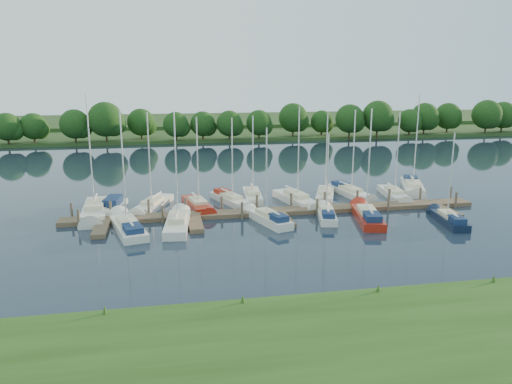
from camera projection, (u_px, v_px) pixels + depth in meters
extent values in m
plane|color=#1A2435|center=(299.00, 240.00, 40.29)|extent=(260.00, 260.00, 0.00)
cube|color=#224313|center=(384.00, 336.00, 24.91)|extent=(90.00, 10.00, 0.50)
cube|color=brown|center=(277.00, 211.00, 47.90)|extent=(40.00, 2.00, 0.40)
cube|color=brown|center=(101.00, 230.00, 42.19)|extent=(1.20, 4.00, 0.40)
cube|color=brown|center=(196.00, 225.00, 43.61)|extent=(1.20, 4.00, 0.40)
cube|color=brown|center=(284.00, 220.00, 45.03)|extent=(1.20, 4.00, 0.40)
cube|color=brown|center=(368.00, 216.00, 46.44)|extent=(1.20, 4.00, 0.40)
cube|color=brown|center=(446.00, 211.00, 47.86)|extent=(1.20, 4.00, 0.40)
cylinder|color=#473D33|center=(72.00, 213.00, 45.68)|extent=(0.24, 0.24, 2.00)
cylinder|color=#473D33|center=(111.00, 212.00, 46.29)|extent=(0.24, 0.24, 2.00)
cylinder|color=#473D33|center=(149.00, 210.00, 46.91)|extent=(0.24, 0.24, 2.00)
cylinder|color=#473D33|center=(186.00, 208.00, 47.52)|extent=(0.24, 0.24, 2.00)
cylinder|color=#473D33|center=(222.00, 206.00, 48.13)|extent=(0.24, 0.24, 2.00)
cylinder|color=#473D33|center=(257.00, 205.00, 48.74)|extent=(0.24, 0.24, 2.00)
cylinder|color=#473D33|center=(291.00, 203.00, 49.36)|extent=(0.24, 0.24, 2.00)
cylinder|color=#473D33|center=(325.00, 202.00, 49.97)|extent=(0.24, 0.24, 2.00)
cylinder|color=#473D33|center=(357.00, 200.00, 50.58)|extent=(0.24, 0.24, 2.00)
cylinder|color=#473D33|center=(389.00, 199.00, 51.19)|extent=(0.24, 0.24, 2.00)
cylinder|color=#473D33|center=(420.00, 197.00, 51.81)|extent=(0.24, 0.24, 2.00)
cylinder|color=#473D33|center=(450.00, 196.00, 52.42)|extent=(0.24, 0.24, 2.00)
cylinder|color=#473D33|center=(79.00, 221.00, 43.37)|extent=(0.24, 0.24, 2.00)
cylinder|color=#473D33|center=(163.00, 217.00, 44.65)|extent=(0.24, 0.24, 2.00)
cylinder|color=#473D33|center=(242.00, 213.00, 45.92)|extent=(0.24, 0.24, 2.00)
cylinder|color=#473D33|center=(317.00, 209.00, 47.20)|extent=(0.24, 0.24, 2.00)
cylinder|color=#473D33|center=(388.00, 205.00, 48.48)|extent=(0.24, 0.24, 2.00)
cylinder|color=#473D33|center=(456.00, 202.00, 49.75)|extent=(0.24, 0.24, 2.00)
cube|color=#234018|center=(211.00, 133.00, 112.00)|extent=(180.00, 30.00, 0.60)
cube|color=#324D21|center=(202.00, 121.00, 135.84)|extent=(220.00, 40.00, 1.40)
cylinder|color=#38281C|center=(3.00, 140.00, 90.87)|extent=(0.36, 0.36, 2.82)
sphere|color=#16380F|center=(0.00, 121.00, 90.09)|extent=(6.57, 6.57, 6.57)
sphere|color=#16380F|center=(10.00, 126.00, 90.74)|extent=(4.70, 4.70, 4.70)
cylinder|color=#38281C|center=(32.00, 141.00, 92.06)|extent=(0.36, 0.36, 2.17)
sphere|color=#16380F|center=(30.00, 127.00, 91.46)|extent=(5.06, 5.06, 5.06)
sphere|color=#16380F|center=(37.00, 130.00, 92.01)|extent=(3.62, 3.62, 3.62)
cylinder|color=#38281C|center=(73.00, 137.00, 94.96)|extent=(0.36, 0.36, 2.81)
sphere|color=#16380F|center=(72.00, 119.00, 94.17)|extent=(6.56, 6.56, 6.56)
sphere|color=#16380F|center=(80.00, 124.00, 94.83)|extent=(4.69, 4.69, 4.69)
cylinder|color=#38281C|center=(102.00, 140.00, 94.45)|extent=(0.36, 0.36, 2.10)
sphere|color=#16380F|center=(101.00, 126.00, 93.86)|extent=(4.90, 4.90, 4.90)
sphere|color=#16380F|center=(107.00, 129.00, 94.40)|extent=(3.50, 3.50, 3.50)
cylinder|color=#38281C|center=(140.00, 137.00, 95.31)|extent=(0.36, 0.36, 2.68)
sphere|color=#16380F|center=(139.00, 120.00, 94.56)|extent=(6.24, 6.24, 6.24)
sphere|color=#16380F|center=(147.00, 125.00, 95.20)|extent=(4.46, 4.46, 4.46)
cylinder|color=#38281C|center=(167.00, 137.00, 97.29)|extent=(0.36, 0.36, 2.50)
sphere|color=#16380F|center=(167.00, 121.00, 96.59)|extent=(5.83, 5.83, 5.83)
sphere|color=#16380F|center=(173.00, 125.00, 97.19)|extent=(4.17, 4.17, 4.17)
cylinder|color=#38281C|center=(198.00, 134.00, 100.28)|extent=(0.36, 0.36, 2.60)
sphere|color=#16380F|center=(197.00, 119.00, 99.56)|extent=(6.08, 6.08, 6.08)
sphere|color=#16380F|center=(204.00, 123.00, 100.18)|extent=(4.34, 4.34, 4.34)
cylinder|color=#38281C|center=(238.00, 134.00, 99.42)|extent=(0.36, 0.36, 2.84)
sphere|color=#16380F|center=(238.00, 117.00, 98.63)|extent=(6.62, 6.62, 6.62)
sphere|color=#16380F|center=(245.00, 121.00, 99.29)|extent=(4.73, 4.73, 4.73)
cylinder|color=#38281C|center=(261.00, 135.00, 99.46)|extent=(0.36, 0.36, 2.52)
sphere|color=#16380F|center=(261.00, 120.00, 98.75)|extent=(5.89, 5.89, 5.89)
sphere|color=#16380F|center=(267.00, 124.00, 99.36)|extent=(4.21, 4.21, 4.21)
cylinder|color=#38281C|center=(292.00, 135.00, 100.64)|extent=(0.36, 0.36, 2.15)
sphere|color=#16380F|center=(292.00, 122.00, 100.04)|extent=(5.03, 5.03, 5.03)
sphere|color=#16380F|center=(297.00, 126.00, 100.59)|extent=(3.59, 3.59, 3.59)
cylinder|color=#38281C|center=(316.00, 135.00, 101.86)|extent=(0.36, 0.36, 2.11)
sphere|color=#16380F|center=(317.00, 122.00, 101.27)|extent=(4.92, 4.92, 4.92)
sphere|color=#16380F|center=(321.00, 125.00, 101.81)|extent=(3.51, 3.51, 3.51)
cylinder|color=#38281C|center=(346.00, 133.00, 102.91)|extent=(0.36, 0.36, 2.71)
sphere|color=#16380F|center=(346.00, 117.00, 102.16)|extent=(6.33, 6.33, 6.33)
sphere|color=#16380F|center=(352.00, 121.00, 102.79)|extent=(4.52, 4.52, 4.52)
cylinder|color=#38281C|center=(377.00, 131.00, 105.91)|extent=(0.36, 0.36, 2.82)
sphere|color=#16380F|center=(378.00, 114.00, 105.13)|extent=(6.58, 6.58, 6.58)
sphere|color=#16380F|center=(384.00, 119.00, 105.78)|extent=(4.70, 4.70, 4.70)
cylinder|color=#38281C|center=(411.00, 133.00, 104.77)|extent=(0.36, 0.36, 2.29)
sphere|color=#16380F|center=(412.00, 119.00, 104.13)|extent=(5.34, 5.34, 5.34)
sphere|color=#16380F|center=(416.00, 123.00, 104.69)|extent=(3.82, 3.82, 3.82)
cylinder|color=#38281C|center=(422.00, 131.00, 107.56)|extent=(0.36, 0.36, 2.29)
sphere|color=#16380F|center=(423.00, 118.00, 106.91)|extent=(5.34, 5.34, 5.34)
sphere|color=#16380F|center=(427.00, 122.00, 107.48)|extent=(3.82, 3.82, 3.82)
cylinder|color=#38281C|center=(445.00, 129.00, 109.58)|extent=(0.36, 0.36, 2.80)
sphere|color=#16380F|center=(447.00, 113.00, 108.79)|extent=(6.53, 6.53, 6.53)
sphere|color=#16380F|center=(452.00, 117.00, 109.45)|extent=(4.67, 4.67, 4.67)
cylinder|color=#38281C|center=(479.00, 132.00, 108.09)|extent=(0.36, 0.36, 2.02)
sphere|color=#16380F|center=(480.00, 120.00, 107.52)|extent=(4.72, 4.72, 4.72)
sphere|color=#16380F|center=(484.00, 123.00, 108.05)|extent=(3.37, 3.37, 3.37)
cylinder|color=#38281C|center=(502.00, 130.00, 111.00)|extent=(0.36, 0.36, 2.19)
sphere|color=#16380F|center=(503.00, 118.00, 110.38)|extent=(5.11, 5.11, 5.11)
sphere|color=#16380F|center=(507.00, 121.00, 110.94)|extent=(3.65, 3.65, 3.65)
cube|color=silver|center=(96.00, 212.00, 47.86)|extent=(2.52, 7.88, 1.21)
cone|color=silver|center=(92.00, 223.00, 44.17)|extent=(1.21, 2.77, 1.09)
cube|color=beige|center=(95.00, 205.00, 47.31)|extent=(1.79, 3.57, 0.55)
cylinder|color=silver|center=(90.00, 153.00, 45.78)|extent=(0.12, 0.12, 10.52)
cylinder|color=silver|center=(95.00, 198.00, 48.32)|extent=(0.25, 3.51, 0.10)
cylinder|color=silver|center=(95.00, 198.00, 48.32)|extent=(0.34, 3.12, 0.20)
cube|color=silver|center=(114.00, 209.00, 48.84)|extent=(2.49, 5.33, 0.98)
cone|color=silver|center=(107.00, 216.00, 46.35)|extent=(1.08, 1.65, 0.85)
cube|color=#15284C|center=(113.00, 202.00, 48.66)|extent=(1.79, 3.00, 0.88)
cube|color=silver|center=(154.00, 206.00, 50.23)|extent=(4.07, 6.81, 0.94)
cone|color=silver|center=(141.00, 214.00, 47.08)|extent=(1.68, 2.48, 0.92)
cube|color=beige|center=(153.00, 201.00, 49.79)|extent=(2.35, 3.26, 0.43)
cylinder|color=silver|center=(149.00, 159.00, 48.48)|extent=(0.12, 0.12, 8.90)
cylinder|color=silver|center=(156.00, 195.00, 50.65)|extent=(1.15, 2.81, 0.10)
cylinder|color=silver|center=(156.00, 195.00, 50.65)|extent=(1.12, 2.53, 0.20)
cube|color=maroon|center=(197.00, 206.00, 50.05)|extent=(2.92, 6.49, 0.96)
cone|color=maroon|center=(206.00, 214.00, 47.21)|extent=(1.28, 2.32, 0.88)
cube|color=beige|center=(198.00, 201.00, 49.64)|extent=(1.83, 3.02, 0.43)
cylinder|color=silver|center=(198.00, 161.00, 48.41)|extent=(0.12, 0.12, 8.47)
cylinder|color=silver|center=(195.00, 196.00, 50.41)|extent=(0.64, 2.79, 0.10)
cylinder|color=silver|center=(195.00, 196.00, 50.41)|extent=(0.67, 2.50, 0.20)
cube|color=silver|center=(230.00, 201.00, 51.99)|extent=(3.73, 6.31, 0.96)
cone|color=silver|center=(244.00, 208.00, 49.44)|extent=(1.55, 2.30, 0.85)
cube|color=beige|center=(231.00, 196.00, 51.60)|extent=(2.16, 3.02, 0.43)
cube|color=maroon|center=(222.00, 192.00, 53.26)|extent=(1.76, 2.13, 0.48)
cylinder|color=silver|center=(232.00, 159.00, 50.43)|extent=(0.12, 0.12, 8.23)
cylinder|color=silver|center=(227.00, 191.00, 52.28)|extent=(1.05, 2.61, 0.10)
cylinder|color=silver|center=(227.00, 191.00, 52.28)|extent=(1.04, 2.36, 0.20)
cube|color=silver|center=(252.00, 197.00, 53.53)|extent=(2.24, 6.22, 1.10)
cone|color=silver|center=(255.00, 205.00, 50.58)|extent=(1.04, 2.20, 0.85)
cube|color=beige|center=(253.00, 192.00, 53.08)|extent=(1.52, 2.84, 0.50)
cylinder|color=silver|center=(253.00, 155.00, 51.88)|extent=(0.12, 0.12, 8.22)
cylinder|color=silver|center=(252.00, 186.00, 53.87)|extent=(0.34, 2.74, 0.10)
cylinder|color=silver|center=(252.00, 186.00, 53.87)|extent=(0.41, 2.44, 0.20)
cube|color=silver|center=(294.00, 201.00, 51.96)|extent=(3.35, 7.05, 1.20)
cone|color=silver|center=(310.00, 209.00, 48.92)|extent=(1.45, 2.53, 0.95)
cube|color=beige|center=(296.00, 195.00, 51.48)|extent=(2.06, 3.30, 0.54)
cylinder|color=silver|center=(298.00, 153.00, 50.16)|extent=(0.12, 0.12, 9.17)
cylinder|color=silver|center=(292.00, 189.00, 52.29)|extent=(0.77, 3.00, 0.10)
cylinder|color=silver|center=(292.00, 189.00, 52.29)|extent=(0.79, 2.70, 0.20)
cube|color=silver|center=(325.00, 196.00, 54.32)|extent=(3.90, 6.53, 0.97)
cone|color=silver|center=(324.00, 203.00, 51.29)|extent=(1.61, 2.38, 0.88)
cube|color=beige|center=(325.00, 191.00, 53.88)|extent=(2.25, 3.13, 0.44)
cylinder|color=silver|center=(326.00, 154.00, 52.63)|extent=(0.12, 0.12, 8.53)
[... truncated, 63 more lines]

